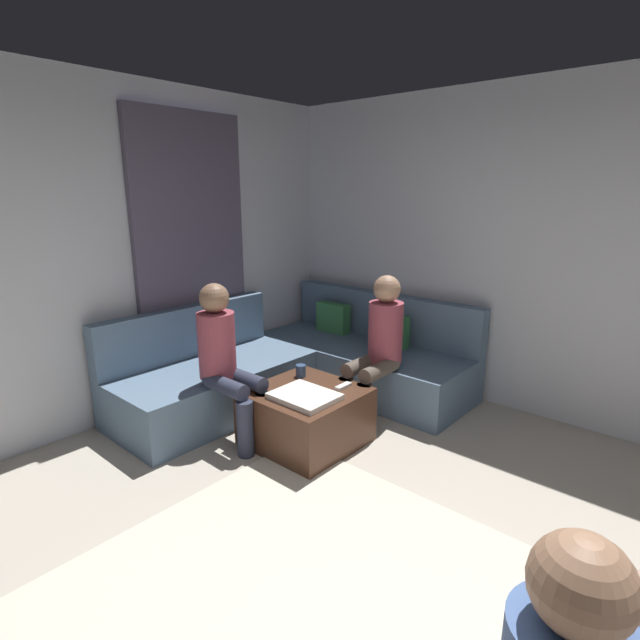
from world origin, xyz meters
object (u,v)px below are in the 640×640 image
(person_on_couch_back, at_px, (378,343))
(game_remote, at_px, (343,386))
(coffee_mug, at_px, (301,371))
(person_on_couch_side, at_px, (225,357))
(sectional_couch, at_px, (301,366))
(ottoman, at_px, (306,416))

(person_on_couch_back, bearing_deg, game_remote, 91.06)
(coffee_mug, relative_size, person_on_couch_back, 0.08)
(person_on_couch_side, bearing_deg, sectional_couch, -171.32)
(ottoman, xyz_separation_m, coffee_mug, (-0.22, 0.18, 0.26))
(game_remote, xyz_separation_m, person_on_couch_back, (-0.01, 0.46, 0.23))
(game_remote, bearing_deg, coffee_mug, -174.29)
(sectional_couch, relative_size, game_remote, 17.00)
(game_remote, bearing_deg, sectional_couch, 153.78)
(game_remote, bearing_deg, person_on_couch_side, -140.03)
(person_on_couch_back, bearing_deg, ottoman, 75.82)
(sectional_couch, distance_m, ottoman, 0.90)
(ottoman, xyz_separation_m, game_remote, (0.18, 0.22, 0.22))
(person_on_couch_side, bearing_deg, person_on_couch_back, 147.01)
(sectional_couch, xyz_separation_m, coffee_mug, (0.42, -0.44, 0.19))
(coffee_mug, distance_m, person_on_couch_side, 0.62)
(coffee_mug, height_order, person_on_couch_side, person_on_couch_side)
(sectional_couch, distance_m, coffee_mug, 0.64)
(ottoman, height_order, person_on_couch_side, person_on_couch_side)
(sectional_couch, height_order, person_on_couch_side, person_on_couch_side)
(sectional_couch, distance_m, game_remote, 0.93)
(ottoman, bearing_deg, coffee_mug, 140.71)
(sectional_couch, bearing_deg, game_remote, -26.22)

